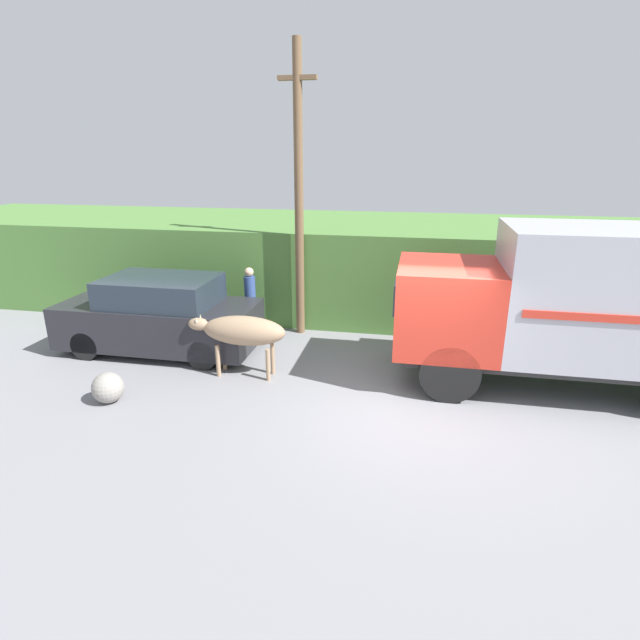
# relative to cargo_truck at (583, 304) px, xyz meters

# --- Properties ---
(ground_plane) EXTENTS (60.00, 60.00, 0.00)m
(ground_plane) POSITION_rel_cargo_truck_xyz_m (-3.04, -1.43, -1.77)
(ground_plane) COLOR gray
(hillside_embankment) EXTENTS (32.00, 5.35, 2.53)m
(hillside_embankment) POSITION_rel_cargo_truck_xyz_m (-3.04, 5.05, -0.51)
(hillside_embankment) COLOR #4C7A38
(hillside_embankment) RESTS_ON ground_plane
(cargo_truck) EXTENTS (6.55, 2.31, 3.21)m
(cargo_truck) POSITION_rel_cargo_truck_xyz_m (0.00, 0.00, 0.00)
(cargo_truck) COLOR #2D2D2D
(cargo_truck) RESTS_ON ground_plane
(brown_cow) EXTENTS (2.10, 0.62, 1.30)m
(brown_cow) POSITION_rel_cargo_truck_xyz_m (-6.58, -0.62, -0.80)
(brown_cow) COLOR #9E7F60
(brown_cow) RESTS_ON ground_plane
(parked_suv) EXTENTS (4.56, 1.86, 1.79)m
(parked_suv) POSITION_rel_cargo_truck_xyz_m (-8.93, 0.29, -0.92)
(parked_suv) COLOR #232328
(parked_suv) RESTS_ON ground_plane
(pedestrian_on_hill) EXTENTS (0.37, 0.37, 1.74)m
(pedestrian_on_hill) POSITION_rel_cargo_truck_xyz_m (-7.25, 1.88, -0.79)
(pedestrian_on_hill) COLOR #38332D
(pedestrian_on_hill) RESTS_ON ground_plane
(utility_pole) EXTENTS (0.90, 0.21, 6.89)m
(utility_pole) POSITION_rel_cargo_truck_xyz_m (-6.01, 2.18, 1.79)
(utility_pole) COLOR brown
(utility_pole) RESTS_ON ground_plane
(roadside_rock) EXTENTS (0.59, 0.59, 0.59)m
(roadside_rock) POSITION_rel_cargo_truck_xyz_m (-8.67, -2.27, -1.48)
(roadside_rock) COLOR gray
(roadside_rock) RESTS_ON ground_plane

